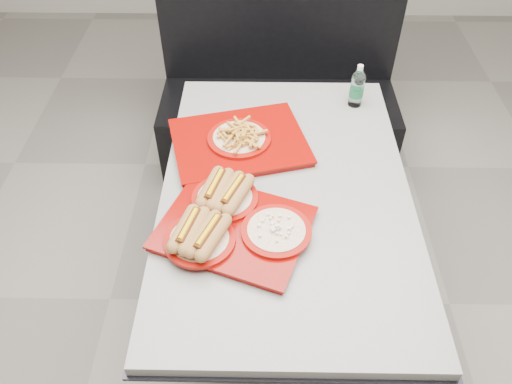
{
  "coord_description": "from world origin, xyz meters",
  "views": [
    {
      "loc": [
        -0.09,
        -1.3,
        2.02
      ],
      "look_at": [
        -0.11,
        -0.11,
        0.83
      ],
      "focal_mm": 35.0,
      "sensor_mm": 36.0,
      "label": 1
    }
  ],
  "objects_px": {
    "booth_bench": "(278,97)",
    "tray_near": "(229,221)",
    "tray_far": "(239,140)",
    "diner_table": "(284,218)",
    "water_bottle": "(357,88)"
  },
  "relations": [
    {
      "from": "diner_table",
      "to": "booth_bench",
      "type": "xyz_separation_m",
      "value": [
        0.0,
        1.09,
        -0.18
      ]
    },
    {
      "from": "tray_near",
      "to": "booth_bench",
      "type": "bearing_deg",
      "value": 81.39
    },
    {
      "from": "water_bottle",
      "to": "booth_bench",
      "type": "bearing_deg",
      "value": 119.17
    },
    {
      "from": "diner_table",
      "to": "water_bottle",
      "type": "xyz_separation_m",
      "value": [
        0.31,
        0.53,
        0.25
      ]
    },
    {
      "from": "tray_near",
      "to": "water_bottle",
      "type": "xyz_separation_m",
      "value": [
        0.51,
        0.73,
        0.05
      ]
    },
    {
      "from": "tray_near",
      "to": "water_bottle",
      "type": "height_order",
      "value": "water_bottle"
    },
    {
      "from": "tray_far",
      "to": "water_bottle",
      "type": "bearing_deg",
      "value": 30.53
    },
    {
      "from": "tray_far",
      "to": "water_bottle",
      "type": "distance_m",
      "value": 0.58
    },
    {
      "from": "water_bottle",
      "to": "diner_table",
      "type": "bearing_deg",
      "value": -120.73
    },
    {
      "from": "tray_near",
      "to": "tray_far",
      "type": "relative_size",
      "value": 0.96
    },
    {
      "from": "diner_table",
      "to": "water_bottle",
      "type": "bearing_deg",
      "value": 59.27
    },
    {
      "from": "diner_table",
      "to": "tray_far",
      "type": "bearing_deg",
      "value": 126.95
    },
    {
      "from": "booth_bench",
      "to": "tray_far",
      "type": "relative_size",
      "value": 2.25
    },
    {
      "from": "tray_far",
      "to": "booth_bench",
      "type": "bearing_deg",
      "value": 78.17
    },
    {
      "from": "booth_bench",
      "to": "tray_near",
      "type": "bearing_deg",
      "value": -98.61
    }
  ]
}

